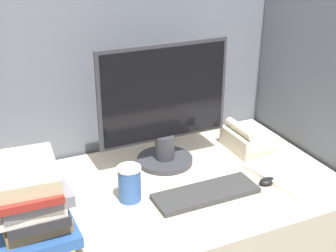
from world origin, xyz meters
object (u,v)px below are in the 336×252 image
at_px(coffee_cup, 130,183).
at_px(book_stack, 30,203).
at_px(keyboard, 206,193).
at_px(mouse, 268,181).
at_px(desk_telephone, 248,139).
at_px(monitor, 164,110).

height_order(coffee_cup, book_stack, book_stack).
distance_m(keyboard, coffee_cup, 0.27).
bearing_deg(mouse, desk_telephone, 71.21).
xyz_separation_m(keyboard, desk_telephone, (0.34, 0.25, 0.04)).
bearing_deg(desk_telephone, keyboard, -143.68).
relative_size(mouse, coffee_cup, 0.55).
distance_m(keyboard, desk_telephone, 0.42).
distance_m(mouse, coffee_cup, 0.51).
relative_size(mouse, book_stack, 0.23).
height_order(monitor, coffee_cup, monitor).
xyz_separation_m(monitor, keyboard, (0.03, -0.28, -0.22)).
xyz_separation_m(monitor, coffee_cup, (-0.22, -0.20, -0.16)).
bearing_deg(book_stack, mouse, -2.96).
xyz_separation_m(coffee_cup, book_stack, (-0.34, -0.07, 0.06)).
bearing_deg(coffee_cup, monitor, 41.75).
bearing_deg(book_stack, keyboard, -1.77).
bearing_deg(monitor, mouse, -48.54).
bearing_deg(keyboard, coffee_cup, 160.15).
xyz_separation_m(keyboard, coffee_cup, (-0.25, 0.09, 0.05)).
bearing_deg(mouse, monitor, 131.46).
bearing_deg(monitor, coffee_cup, -138.25).
distance_m(mouse, book_stack, 0.84).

